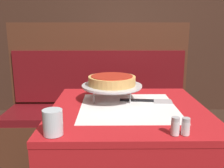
{
  "coord_description": "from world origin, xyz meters",
  "views": [
    {
      "loc": [
        -0.1,
        -1.28,
        1.16
      ],
      "look_at": [
        -0.09,
        0.09,
        0.85
      ],
      "focal_mm": 40.0,
      "sensor_mm": 36.0,
      "label": 1
    }
  ],
  "objects_px": {
    "dining_table_front": "(128,123)",
    "pizza_server": "(148,101)",
    "salt_shaker": "(175,126)",
    "pepper_shaker": "(186,126)",
    "pizza_pan_stand": "(112,86)",
    "deep_dish_pizza": "(112,80)",
    "dining_table_rear": "(121,74)",
    "water_glass_near": "(53,122)",
    "condiment_caddy": "(123,59)",
    "booth_bench": "(99,123)",
    "napkin_holder": "(111,84)"
  },
  "relations": [
    {
      "from": "pizza_pan_stand",
      "to": "pepper_shaker",
      "type": "distance_m",
      "value": 0.56
    },
    {
      "from": "salt_shaker",
      "to": "deep_dish_pizza",
      "type": "bearing_deg",
      "value": 117.03
    },
    {
      "from": "pizza_server",
      "to": "condiment_caddy",
      "type": "bearing_deg",
      "value": 92.24
    },
    {
      "from": "booth_bench",
      "to": "pizza_pan_stand",
      "type": "xyz_separation_m",
      "value": [
        0.11,
        -0.64,
        0.48
      ]
    },
    {
      "from": "booth_bench",
      "to": "napkin_holder",
      "type": "height_order",
      "value": "booth_bench"
    },
    {
      "from": "pizza_pan_stand",
      "to": "pepper_shaker",
      "type": "height_order",
      "value": "pizza_pan_stand"
    },
    {
      "from": "booth_bench",
      "to": "pepper_shaker",
      "type": "distance_m",
      "value": 1.27
    },
    {
      "from": "water_glass_near",
      "to": "napkin_holder",
      "type": "xyz_separation_m",
      "value": [
        0.24,
        0.72,
        -0.01
      ]
    },
    {
      "from": "pizza_server",
      "to": "condiment_caddy",
      "type": "xyz_separation_m",
      "value": [
        -0.06,
        1.57,
        0.04
      ]
    },
    {
      "from": "salt_shaker",
      "to": "napkin_holder",
      "type": "xyz_separation_m",
      "value": [
        -0.25,
        0.73,
        0.01
      ]
    },
    {
      "from": "dining_table_rear",
      "to": "condiment_caddy",
      "type": "relative_size",
      "value": 4.64
    },
    {
      "from": "deep_dish_pizza",
      "to": "napkin_holder",
      "type": "distance_m",
      "value": 0.26
    },
    {
      "from": "dining_table_rear",
      "to": "water_glass_near",
      "type": "bearing_deg",
      "value": -100.47
    },
    {
      "from": "dining_table_rear",
      "to": "deep_dish_pizza",
      "type": "relative_size",
      "value": 2.78
    },
    {
      "from": "pizza_pan_stand",
      "to": "deep_dish_pizza",
      "type": "relative_size",
      "value": 1.28
    },
    {
      "from": "dining_table_front",
      "to": "pizza_pan_stand",
      "type": "bearing_deg",
      "value": 125.1
    },
    {
      "from": "dining_table_front",
      "to": "napkin_holder",
      "type": "bearing_deg",
      "value": 103.33
    },
    {
      "from": "pizza_server",
      "to": "salt_shaker",
      "type": "relative_size",
      "value": 4.11
    },
    {
      "from": "pizza_pan_stand",
      "to": "condiment_caddy",
      "type": "xyz_separation_m",
      "value": [
        0.15,
        1.55,
        -0.04
      ]
    },
    {
      "from": "salt_shaker",
      "to": "napkin_holder",
      "type": "distance_m",
      "value": 0.77
    },
    {
      "from": "booth_bench",
      "to": "salt_shaker",
      "type": "bearing_deg",
      "value": -72.53
    },
    {
      "from": "deep_dish_pizza",
      "to": "napkin_holder",
      "type": "xyz_separation_m",
      "value": [
        -0.0,
        0.25,
        -0.08
      ]
    },
    {
      "from": "deep_dish_pizza",
      "to": "pizza_server",
      "type": "xyz_separation_m",
      "value": [
        0.21,
        -0.03,
        -0.12
      ]
    },
    {
      "from": "booth_bench",
      "to": "condiment_caddy",
      "type": "height_order",
      "value": "booth_bench"
    },
    {
      "from": "booth_bench",
      "to": "pizza_server",
      "type": "xyz_separation_m",
      "value": [
        0.32,
        -0.67,
        0.4
      ]
    },
    {
      "from": "dining_table_rear",
      "to": "pizza_server",
      "type": "height_order",
      "value": "pizza_server"
    },
    {
      "from": "dining_table_front",
      "to": "pizza_server",
      "type": "height_order",
      "value": "pizza_server"
    },
    {
      "from": "water_glass_near",
      "to": "condiment_caddy",
      "type": "bearing_deg",
      "value": 79.1
    },
    {
      "from": "pizza_pan_stand",
      "to": "condiment_caddy",
      "type": "distance_m",
      "value": 1.55
    },
    {
      "from": "water_glass_near",
      "to": "napkin_holder",
      "type": "distance_m",
      "value": 0.76
    },
    {
      "from": "pizza_pan_stand",
      "to": "pizza_server",
      "type": "bearing_deg",
      "value": -7.05
    },
    {
      "from": "salt_shaker",
      "to": "pepper_shaker",
      "type": "distance_m",
      "value": 0.04
    },
    {
      "from": "pepper_shaker",
      "to": "condiment_caddy",
      "type": "relative_size",
      "value": 0.43
    },
    {
      "from": "salt_shaker",
      "to": "water_glass_near",
      "type": "bearing_deg",
      "value": 179.03
    },
    {
      "from": "dining_table_front",
      "to": "water_glass_near",
      "type": "relative_size",
      "value": 8.02
    },
    {
      "from": "pizza_pan_stand",
      "to": "pizza_server",
      "type": "relative_size",
      "value": 1.15
    },
    {
      "from": "water_glass_near",
      "to": "pepper_shaker",
      "type": "height_order",
      "value": "water_glass_near"
    },
    {
      "from": "deep_dish_pizza",
      "to": "salt_shaker",
      "type": "relative_size",
      "value": 3.69
    },
    {
      "from": "dining_table_front",
      "to": "condiment_caddy",
      "type": "distance_m",
      "value": 1.68
    },
    {
      "from": "pizza_server",
      "to": "pepper_shaker",
      "type": "bearing_deg",
      "value": -80.28
    },
    {
      "from": "napkin_holder",
      "to": "salt_shaker",
      "type": "bearing_deg",
      "value": -71.29
    },
    {
      "from": "pepper_shaker",
      "to": "condiment_caddy",
      "type": "bearing_deg",
      "value": 93.94
    },
    {
      "from": "deep_dish_pizza",
      "to": "water_glass_near",
      "type": "xyz_separation_m",
      "value": [
        -0.24,
        -0.47,
        -0.07
      ]
    },
    {
      "from": "booth_bench",
      "to": "water_glass_near",
      "type": "distance_m",
      "value": 1.21
    },
    {
      "from": "pizza_pan_stand",
      "to": "salt_shaker",
      "type": "height_order",
      "value": "pizza_pan_stand"
    },
    {
      "from": "booth_bench",
      "to": "deep_dish_pizza",
      "type": "height_order",
      "value": "booth_bench"
    },
    {
      "from": "pizza_pan_stand",
      "to": "condiment_caddy",
      "type": "relative_size",
      "value": 2.14
    },
    {
      "from": "dining_table_front",
      "to": "pizza_server",
      "type": "xyz_separation_m",
      "value": [
        0.12,
        0.1,
        0.09
      ]
    },
    {
      "from": "pizza_pan_stand",
      "to": "deep_dish_pizza",
      "type": "bearing_deg",
      "value": -45.0
    },
    {
      "from": "pepper_shaker",
      "to": "napkin_holder",
      "type": "bearing_deg",
      "value": 111.61
    }
  ]
}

